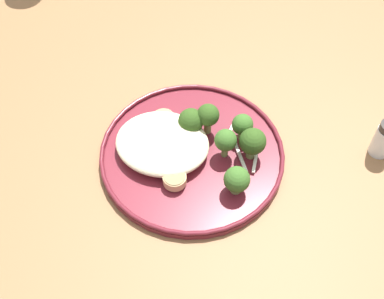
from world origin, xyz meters
TOP-DOWN VIEW (x-y plane):
  - wooden_dining_table at (0.00, 0.00)m, footprint 1.40×1.00m
  - dinner_plate at (0.02, 0.04)m, footprint 0.29×0.29m
  - noodle_bed at (0.07, 0.04)m, footprint 0.15×0.13m
  - seared_scallop_right_edge at (0.11, 0.05)m, footprint 0.03×0.03m
  - seared_scallop_center_golden at (0.05, 0.06)m, footprint 0.03×0.03m
  - seared_scallop_rear_pale at (0.03, 0.10)m, footprint 0.04×0.04m
  - seared_scallop_half_hidden at (0.08, -0.01)m, footprint 0.03×0.03m
  - seared_scallop_front_small at (0.06, 0.01)m, footprint 0.02×0.02m
  - broccoli_floret_beside_noodles at (-0.07, 0.02)m, footprint 0.04×0.04m
  - broccoli_floret_rear_charred at (-0.04, -0.01)m, footprint 0.03×0.03m
  - broccoli_floret_left_leaning at (-0.03, 0.03)m, footprint 0.03×0.03m
  - broccoli_floret_tall_stalk at (0.04, 0.00)m, footprint 0.04×0.04m
  - broccoli_floret_right_tilted at (-0.06, 0.09)m, footprint 0.04×0.04m
  - broccoli_floret_front_edge at (0.01, -0.01)m, footprint 0.04×0.04m
  - onion_sliver_short_strip at (-0.05, 0.03)m, footprint 0.03×0.05m
  - onion_sliver_long_sliver at (0.03, 0.01)m, footprint 0.03×0.05m
  - onion_sliver_pale_crescent at (-0.08, 0.02)m, footprint 0.01×0.06m
  - onion_sliver_curled_piece at (-0.03, -0.02)m, footprint 0.01×0.04m
  - pepper_shaker at (-0.26, -0.05)m, footprint 0.03×0.03m

SIDE VIEW (x-z plane):
  - wooden_dining_table at x=0.00m, z-range 0.29..1.03m
  - dinner_plate at x=0.02m, z-range 0.74..0.76m
  - onion_sliver_short_strip at x=-0.05m, z-range 0.75..0.76m
  - onion_sliver_long_sliver at x=0.03m, z-range 0.75..0.76m
  - onion_sliver_pale_crescent at x=-0.08m, z-range 0.75..0.76m
  - onion_sliver_curled_piece at x=-0.03m, z-range 0.75..0.76m
  - seared_scallop_front_small at x=0.06m, z-range 0.75..0.77m
  - seared_scallop_half_hidden at x=0.08m, z-range 0.75..0.77m
  - seared_scallop_center_golden at x=0.05m, z-range 0.75..0.77m
  - seared_scallop_right_edge at x=0.11m, z-range 0.75..0.77m
  - seared_scallop_rear_pale at x=0.03m, z-range 0.75..0.77m
  - noodle_bed at x=0.07m, z-range 0.75..0.79m
  - pepper_shaker at x=-0.26m, z-range 0.74..0.81m
  - broccoli_floret_right_tilted at x=-0.06m, z-range 0.75..0.80m
  - broccoli_floret_tall_stalk at x=0.04m, z-range 0.75..0.81m
  - broccoli_floret_rear_charred at x=-0.04m, z-range 0.76..0.81m
  - broccoli_floret_beside_noodles at x=-0.07m, z-range 0.76..0.81m
  - broccoli_floret_left_leaning at x=-0.03m, z-range 0.76..0.81m
  - broccoli_floret_front_edge at x=0.01m, z-range 0.76..0.82m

